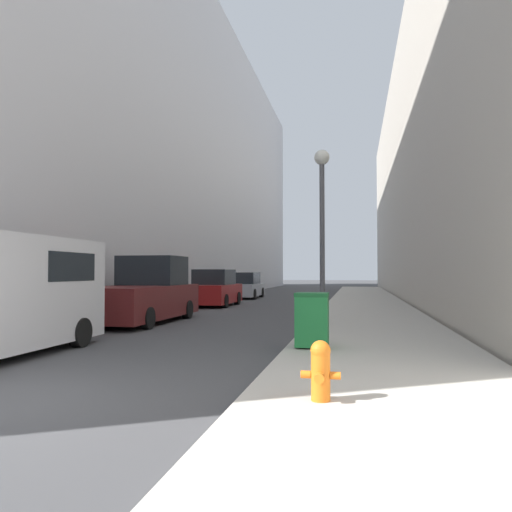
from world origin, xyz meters
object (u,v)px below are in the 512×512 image
object	(u,v)px
trash_bin	(312,319)
parked_sedan_near	(214,289)
lamppost	(322,214)
pickup_truck	(143,295)
parked_sedan_far	(244,287)
fire_hydrant	(321,369)

from	to	relation	value
trash_bin	parked_sedan_near	xyz separation A→B (m)	(-5.90, 13.40, 0.11)
parked_sedan_near	lamppost	bearing A→B (deg)	-56.88
pickup_truck	lamppost	bearing A→B (deg)	-8.74
parked_sedan_near	parked_sedan_far	world-z (taller)	parked_sedan_near
pickup_truck	parked_sedan_near	size ratio (longest dim) A/B	1.34
fire_hydrant	parked_sedan_far	world-z (taller)	parked_sedan_far
fire_hydrant	parked_sedan_near	xyz separation A→B (m)	(-6.35, 17.50, 0.30)
pickup_truck	trash_bin	bearing A→B (deg)	-41.89
trash_bin	parked_sedan_near	bearing A→B (deg)	113.77
lamppost	parked_sedan_far	size ratio (longest dim) A/B	1.17
fire_hydrant	parked_sedan_near	distance (m)	18.62
pickup_truck	parked_sedan_far	distance (m)	15.32
parked_sedan_near	trash_bin	bearing A→B (deg)	-66.23
fire_hydrant	lamppost	xyz separation A→B (m)	(-0.54, 8.59, 2.82)
pickup_truck	parked_sedan_near	xyz separation A→B (m)	(0.12, 8.00, -0.09)
fire_hydrant	trash_bin	world-z (taller)	trash_bin
trash_bin	pickup_truck	distance (m)	8.09
lamppost	parked_sedan_near	size ratio (longest dim) A/B	1.22
fire_hydrant	trash_bin	bearing A→B (deg)	96.28
pickup_truck	parked_sedan_near	distance (m)	8.01
trash_bin	parked_sedan_far	bearing A→B (deg)	106.26
lamppost	parked_sedan_far	xyz separation A→B (m)	(-5.96, 16.23, -2.58)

